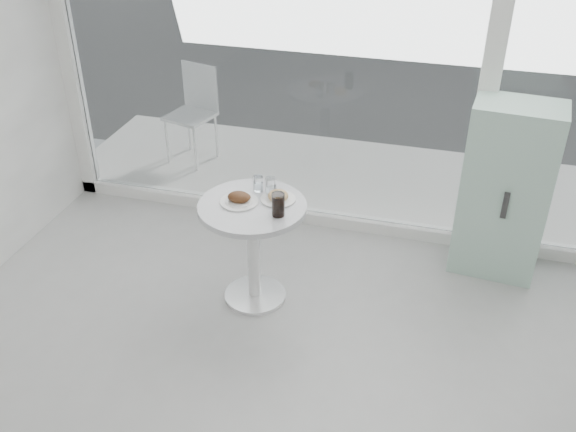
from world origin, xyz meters
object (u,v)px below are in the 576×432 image
(mint_cabinet, at_px, (505,191))
(water_tumbler_b, at_px, (271,187))
(cola_glass, at_px, (278,205))
(water_tumbler_a, at_px, (258,184))
(main_table, at_px, (253,232))
(plate_fritter, at_px, (240,199))
(patio_chair, at_px, (194,107))
(plate_donut, at_px, (278,197))

(mint_cabinet, height_order, water_tumbler_b, mint_cabinet)
(mint_cabinet, relative_size, cola_glass, 8.32)
(water_tumbler_a, height_order, water_tumbler_b, water_tumbler_b)
(mint_cabinet, xyz_separation_m, water_tumbler_a, (-1.64, -0.66, 0.16))
(main_table, distance_m, mint_cabinet, 1.83)
(main_table, xyz_separation_m, plate_fritter, (-0.09, 0.00, 0.25))
(water_tumbler_a, distance_m, water_tumbler_b, 0.10)
(patio_chair, bearing_deg, plate_donut, -38.02)
(water_tumbler_b, bearing_deg, mint_cabinet, 23.99)
(cola_glass, bearing_deg, water_tumbler_a, 129.24)
(patio_chair, height_order, water_tumbler_a, patio_chair)
(plate_donut, bearing_deg, main_table, -145.10)
(cola_glass, bearing_deg, mint_cabinet, 33.29)
(main_table, bearing_deg, patio_chair, 122.61)
(water_tumbler_a, bearing_deg, plate_donut, -26.66)
(patio_chair, distance_m, cola_glass, 2.46)
(patio_chair, distance_m, plate_fritter, 2.22)
(plate_donut, distance_m, water_tumbler_b, 0.10)
(main_table, relative_size, plate_fritter, 3.03)
(patio_chair, bearing_deg, cola_glass, -39.63)
(water_tumbler_b, height_order, cola_glass, cola_glass)
(main_table, distance_m, water_tumbler_a, 0.33)
(main_table, height_order, patio_chair, patio_chair)
(main_table, xyz_separation_m, mint_cabinet, (1.62, 0.85, 0.11))
(main_table, bearing_deg, water_tumbler_b, 63.77)
(plate_fritter, xyz_separation_m, water_tumbler_a, (0.07, 0.18, 0.02))
(water_tumbler_b, bearing_deg, patio_chair, 126.68)
(mint_cabinet, xyz_separation_m, plate_donut, (-1.47, -0.74, 0.13))
(plate_fritter, height_order, cola_glass, cola_glass)
(mint_cabinet, distance_m, water_tumbler_a, 1.77)
(patio_chair, height_order, plate_donut, patio_chair)
(patio_chair, height_order, plate_fritter, patio_chair)
(plate_donut, relative_size, water_tumbler_b, 1.92)
(plate_donut, height_order, water_tumbler_b, water_tumbler_b)
(water_tumbler_a, xyz_separation_m, water_tumbler_b, (0.10, -0.02, 0.01))
(main_table, relative_size, mint_cabinet, 0.59)
(cola_glass, bearing_deg, water_tumbler_b, 116.72)
(plate_fritter, height_order, water_tumbler_a, water_tumbler_a)
(water_tumbler_a, height_order, cola_glass, cola_glass)
(water_tumbler_a, bearing_deg, mint_cabinet, 22.01)
(plate_donut, relative_size, water_tumbler_a, 2.12)
(main_table, distance_m, water_tumbler_b, 0.33)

